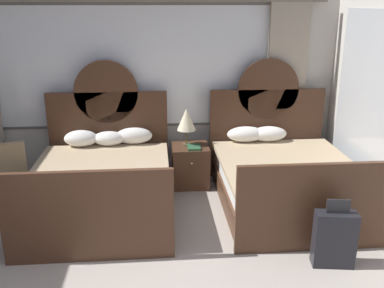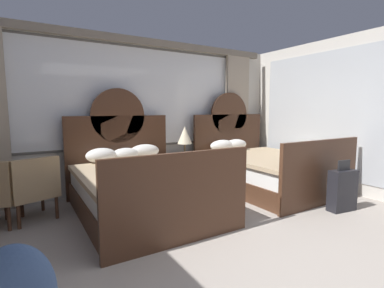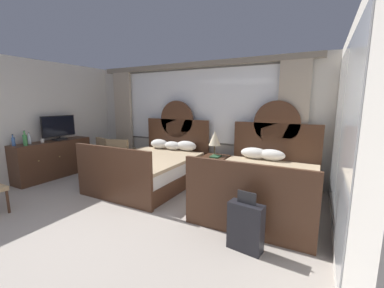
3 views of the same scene
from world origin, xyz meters
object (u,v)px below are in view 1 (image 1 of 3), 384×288
Objects in this scene: book_on_nightstand at (194,147)px; armchair_by_window_left at (5,168)px; bed_near_mirror at (284,178)px; suitcase_on_floor at (334,239)px; nightstand_between_beds at (190,165)px; bed_near_window at (102,183)px; table_lamp_on_nightstand at (186,120)px.

armchair_by_window_left reaches higher than book_on_nightstand.
bed_near_mirror is 3.05× the size of suitcase_on_floor.
nightstand_between_beds is at bearing 120.73° from suitcase_on_floor.
bed_near_mirror is at bearing 94.02° from suitcase_on_floor.
table_lamp_on_nightstand is at bearing 34.01° from bed_near_window.
nightstand_between_beds is (1.18, 0.71, -0.07)m from bed_near_window.
suitcase_on_floor is (1.24, -2.04, -0.31)m from book_on_nightstand.
table_lamp_on_nightstand is 2.66m from suitcase_on_floor.
nightstand_between_beds is at bearing 148.60° from bed_near_mirror.
nightstand_between_beds is at bearing 6.36° from armchair_by_window_left.
bed_near_mirror is at bearing -32.11° from table_lamp_on_nightstand.
book_on_nightstand is at bearing 151.62° from bed_near_mirror.
bed_near_mirror is at bearing -31.40° from nightstand_between_beds.
nightstand_between_beds is (-1.18, 0.72, -0.06)m from bed_near_mirror.
bed_near_window is at bearing 149.68° from suitcase_on_floor.
bed_near_mirror reaches higher than armchair_by_window_left.
suitcase_on_floor is (3.79, -1.87, -0.15)m from armchair_by_window_left.
bed_near_window is 1.00× the size of bed_near_mirror.
bed_near_mirror reaches higher than book_on_nightstand.
book_on_nightstand is (0.09, -0.16, -0.36)m from table_lamp_on_nightstand.
armchair_by_window_left is 1.14× the size of suitcase_on_floor.
table_lamp_on_nightstand is at bearing 134.36° from nightstand_between_beds.
armchair_by_window_left is 4.23m from suitcase_on_floor.
bed_near_mirror reaches higher than nightstand_between_beds.
table_lamp_on_nightstand is (-1.23, 0.77, 0.61)m from bed_near_mirror.
bed_near_window is 3.75× the size of nightstand_between_beds.
bed_near_mirror is (2.36, -0.01, -0.00)m from bed_near_window.
nightstand_between_beds is 0.68m from table_lamp_on_nightstand.
armchair_by_window_left is (-3.69, 0.44, 0.09)m from bed_near_mirror.
table_lamp_on_nightstand is at bearing 120.35° from book_on_nightstand.
suitcase_on_floor is at bearing -58.89° from table_lamp_on_nightstand.
nightstand_between_beds is 0.71× the size of armchair_by_window_left.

